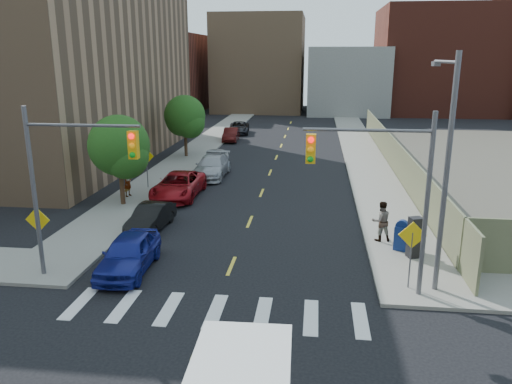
% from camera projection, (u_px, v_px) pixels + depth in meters
% --- Properties ---
extents(ground, '(160.00, 160.00, 0.00)m').
position_uv_depth(ground, '(184.00, 381.00, 13.98)').
color(ground, black).
rests_on(ground, ground).
extents(sidewalk_nw, '(3.50, 73.00, 0.15)m').
position_uv_depth(sidewalk_nw, '(213.00, 138.00, 54.59)').
color(sidewalk_nw, gray).
rests_on(sidewalk_nw, ground).
extents(sidewalk_ne, '(3.50, 73.00, 0.15)m').
position_uv_depth(sidewalk_ne, '(357.00, 141.00, 52.79)').
color(sidewalk_ne, gray).
rests_on(sidewalk_ne, ground).
extents(fence_north, '(0.12, 44.00, 2.50)m').
position_uv_depth(fence_north, '(394.00, 155.00, 39.34)').
color(fence_north, '#636C4B').
rests_on(fence_north, ground).
extents(building_nw, '(22.00, 30.00, 16.00)m').
position_uv_depth(building_nw, '(22.00, 65.00, 43.14)').
color(building_nw, '#8C6B4C').
rests_on(building_nw, ground).
extents(bg_bldg_west, '(14.00, 18.00, 12.00)m').
position_uv_depth(bg_bldg_west, '(162.00, 73.00, 81.95)').
color(bg_bldg_west, '#592319').
rests_on(bg_bldg_west, ground).
extents(bg_bldg_midwest, '(14.00, 16.00, 15.00)m').
position_uv_depth(bg_bldg_midwest, '(260.00, 64.00, 81.61)').
color(bg_bldg_midwest, '#8C6B4C').
rests_on(bg_bldg_midwest, ground).
extents(bg_bldg_center, '(12.00, 16.00, 10.00)m').
position_uv_depth(bg_bldg_center, '(347.00, 80.00, 78.73)').
color(bg_bldg_center, gray).
rests_on(bg_bldg_center, ground).
extents(bg_bldg_east, '(18.00, 18.00, 16.00)m').
position_uv_depth(bg_bldg_east, '(437.00, 61.00, 78.22)').
color(bg_bldg_east, '#592319').
rests_on(bg_bldg_east, ground).
extents(signal_nw, '(4.59, 0.30, 7.00)m').
position_uv_depth(signal_nw, '(68.00, 171.00, 19.22)').
color(signal_nw, '#59595E').
rests_on(signal_nw, ground).
extents(signal_ne, '(4.59, 0.30, 7.00)m').
position_uv_depth(signal_ne, '(385.00, 180.00, 17.83)').
color(signal_ne, '#59595E').
rests_on(signal_ne, ground).
extents(streetlight_ne, '(0.25, 3.70, 9.00)m').
position_uv_depth(streetlight_ne, '(445.00, 157.00, 18.25)').
color(streetlight_ne, '#59595E').
rests_on(streetlight_ne, ground).
extents(warn_sign_nw, '(1.06, 0.06, 2.83)m').
position_uv_depth(warn_sign_nw, '(38.00, 227.00, 20.58)').
color(warn_sign_nw, '#59595E').
rests_on(warn_sign_nw, ground).
extents(warn_sign_ne, '(1.06, 0.06, 2.83)m').
position_uv_depth(warn_sign_ne, '(412.00, 243.00, 18.84)').
color(warn_sign_ne, '#59595E').
rests_on(warn_sign_ne, ground).
extents(warn_sign_midwest, '(1.06, 0.06, 2.83)m').
position_uv_depth(warn_sign_midwest, '(147.00, 161.00, 33.51)').
color(warn_sign_midwest, '#59595E').
rests_on(warn_sign_midwest, ground).
extents(tree_west_near, '(3.66, 3.64, 5.52)m').
position_uv_depth(tree_west_near, '(120.00, 149.00, 29.35)').
color(tree_west_near, '#332114').
rests_on(tree_west_near, ground).
extents(tree_west_far, '(3.66, 3.64, 5.52)m').
position_uv_depth(tree_west_far, '(185.00, 118.00, 43.71)').
color(tree_west_far, '#332114').
rests_on(tree_west_far, ground).
extents(parked_car_blue, '(2.03, 4.67, 1.57)m').
position_uv_depth(parked_car_blue, '(129.00, 253.00, 20.96)').
color(parked_car_blue, navy).
rests_on(parked_car_blue, ground).
extents(parked_car_black, '(1.70, 4.11, 1.32)m').
position_uv_depth(parked_car_black, '(151.00, 217.00, 26.02)').
color(parked_car_black, black).
rests_on(parked_car_black, ground).
extents(parked_car_red, '(2.63, 5.67, 1.57)m').
position_uv_depth(parked_car_red, '(178.00, 185.00, 31.92)').
color(parked_car_red, maroon).
rests_on(parked_car_red, ground).
extents(parked_car_silver, '(2.24, 5.48, 1.59)m').
position_uv_depth(parked_car_silver, '(212.00, 166.00, 37.30)').
color(parked_car_silver, '#9C9DA3').
rests_on(parked_car_silver, ground).
extents(parked_car_white, '(1.91, 4.57, 1.55)m').
position_uv_depth(parked_car_white, '(215.00, 159.00, 40.06)').
color(parked_car_white, silver).
rests_on(parked_car_white, ground).
extents(parked_car_maroon, '(1.71, 4.28, 1.38)m').
position_uv_depth(parked_car_maroon, '(231.00, 135.00, 52.90)').
color(parked_car_maroon, '#3C0D0C').
rests_on(parked_car_maroon, ground).
extents(parked_car_grey, '(2.71, 5.10, 1.36)m').
position_uv_depth(parked_car_grey, '(239.00, 128.00, 57.99)').
color(parked_car_grey, black).
rests_on(parked_car_grey, ground).
extents(mailbox, '(0.72, 0.65, 1.44)m').
position_uv_depth(mailbox, '(402.00, 235.00, 22.86)').
color(mailbox, navy).
rests_on(mailbox, sidewalk_ne).
extents(payphone, '(0.67, 0.61, 1.85)m').
position_uv_depth(payphone, '(415.00, 237.00, 21.98)').
color(payphone, black).
rests_on(payphone, sidewalk_ne).
extents(pedestrian_west, '(0.56, 0.74, 1.83)m').
position_uv_depth(pedestrian_west, '(128.00, 182.00, 31.60)').
color(pedestrian_west, gray).
rests_on(pedestrian_west, sidewalk_nw).
extents(pedestrian_east, '(1.11, 0.95, 1.97)m').
position_uv_depth(pedestrian_east, '(381.00, 221.00, 23.97)').
color(pedestrian_east, gray).
rests_on(pedestrian_east, sidewalk_ne).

